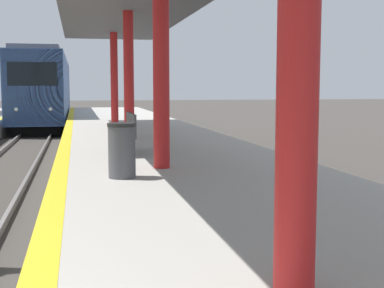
% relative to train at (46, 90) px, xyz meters
% --- Properties ---
extents(train, '(2.79, 21.51, 4.42)m').
position_rel_train_xyz_m(train, '(0.00, 0.00, 0.00)').
color(train, black).
rests_on(train, ground).
extents(trash_bin, '(0.47, 0.47, 0.91)m').
position_rel_train_xyz_m(trash_bin, '(2.69, -27.62, -0.92)').
color(trash_bin, '#4C4C51').
rests_on(trash_bin, platform_right).
extents(bench, '(0.44, 1.72, 0.92)m').
position_rel_train_xyz_m(bench, '(3.05, -24.33, -0.89)').
color(bench, '#4C4C51').
rests_on(bench, platform_right).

